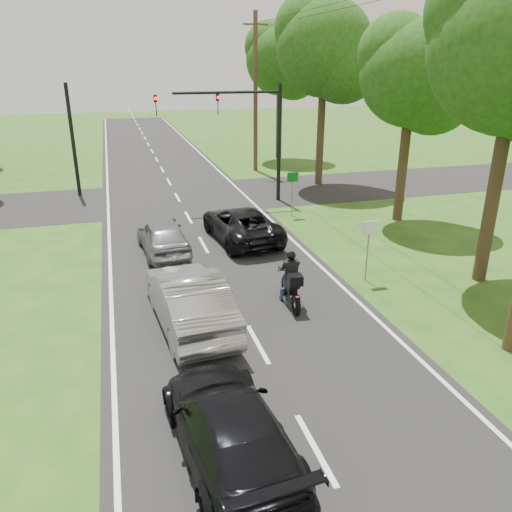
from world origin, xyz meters
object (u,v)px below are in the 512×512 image
(dark_car_behind, at_px, (230,427))
(sign_white, at_px, (369,236))
(traffic_signal, at_px, (244,123))
(sign_green, at_px, (293,183))
(dark_suv, at_px, (241,224))
(silver_suv, at_px, (163,236))
(utility_pole_far, at_px, (255,93))
(motorcycle_rider, at_px, (291,284))
(silver_sedan, at_px, (189,299))

(dark_car_behind, bearing_deg, sign_white, -138.21)
(traffic_signal, xyz_separation_m, sign_green, (1.56, -3.02, -2.54))
(dark_suv, relative_size, sign_white, 2.34)
(silver_suv, bearing_deg, utility_pole_far, -123.01)
(traffic_signal, bearing_deg, silver_suv, -127.54)
(traffic_signal, xyz_separation_m, utility_pole_far, (2.86, 8.00, 0.95))
(traffic_signal, relative_size, sign_white, 3.00)
(dark_suv, height_order, traffic_signal, traffic_signal)
(silver_suv, distance_m, sign_white, 7.85)
(sign_green, bearing_deg, motorcycle_rider, -109.95)
(motorcycle_rider, relative_size, silver_suv, 0.51)
(silver_sedan, distance_m, sign_white, 6.47)
(dark_suv, distance_m, traffic_signal, 6.93)
(silver_suv, bearing_deg, dark_car_behind, 85.61)
(silver_suv, bearing_deg, silver_sedan, 86.37)
(silver_suv, xyz_separation_m, traffic_signal, (4.99, 6.50, 3.44))
(utility_pole_far, bearing_deg, silver_suv, -118.44)
(sign_green, bearing_deg, silver_sedan, -124.30)
(motorcycle_rider, xyz_separation_m, dark_car_behind, (-3.24, -5.67, -0.01))
(traffic_signal, distance_m, sign_white, 11.39)
(silver_sedan, xyz_separation_m, traffic_signal, (4.89, 12.48, 3.32))
(silver_suv, bearing_deg, sign_green, -156.60)
(dark_car_behind, relative_size, sign_white, 2.17)
(dark_car_behind, xyz_separation_m, sign_green, (6.52, 14.72, 0.92))
(dark_car_behind, distance_m, traffic_signal, 18.74)
(motorcycle_rider, bearing_deg, silver_suv, 125.84)
(dark_suv, height_order, utility_pole_far, utility_pole_far)
(silver_sedan, height_order, dark_car_behind, silver_sedan)
(dark_suv, relative_size, silver_sedan, 1.01)
(silver_sedan, relative_size, sign_green, 2.30)
(dark_suv, relative_size, sign_green, 2.34)
(dark_car_behind, relative_size, traffic_signal, 0.72)
(dark_car_behind, distance_m, utility_pole_far, 27.26)
(dark_car_behind, relative_size, sign_green, 2.17)
(sign_green, bearing_deg, traffic_signal, 117.38)
(utility_pole_far, bearing_deg, traffic_signal, -109.68)
(motorcycle_rider, xyz_separation_m, dark_suv, (0.04, 6.28, 0.01))
(silver_suv, relative_size, traffic_signal, 0.63)
(sign_white, relative_size, sign_green, 1.00)
(dark_suv, xyz_separation_m, silver_sedan, (-3.21, -6.70, 0.12))
(dark_suv, distance_m, silver_suv, 3.38)
(dark_suv, distance_m, sign_white, 6.12)
(motorcycle_rider, bearing_deg, sign_white, 24.15)
(motorcycle_rider, relative_size, sign_white, 0.96)
(silver_suv, distance_m, utility_pole_far, 17.06)
(silver_suv, height_order, traffic_signal, traffic_signal)
(dark_car_behind, bearing_deg, silver_sedan, -95.63)
(sign_white, bearing_deg, sign_green, 88.57)
(motorcycle_rider, relative_size, dark_car_behind, 0.44)
(dark_car_behind, height_order, sign_green, sign_green)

